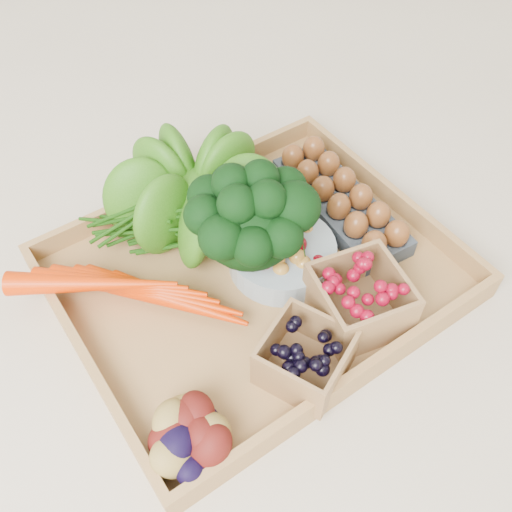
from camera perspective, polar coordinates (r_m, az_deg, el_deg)
ground at (r=0.87m, az=0.00°, el=-2.51°), size 4.00×4.00×0.00m
tray at (r=0.86m, az=0.00°, el=-2.21°), size 0.55×0.45×0.01m
carrots at (r=0.82m, az=-10.87°, el=-3.43°), size 0.23×0.17×0.06m
lettuce at (r=0.87m, az=-6.18°, el=7.07°), size 0.17×0.17×0.17m
broccoli at (r=0.80m, az=-0.65°, el=1.48°), size 0.18×0.18×0.14m
cherry_bowl at (r=0.85m, az=2.61°, el=0.09°), size 0.16×0.16×0.04m
egg_carton at (r=0.94m, az=8.36°, el=5.04°), size 0.12×0.27×0.03m
potatoes at (r=0.70m, az=-6.95°, el=-16.61°), size 0.14×0.14×0.08m
punnet_blackberry at (r=0.74m, az=4.92°, el=-10.06°), size 0.14×0.14×0.07m
punnet_raspberry at (r=0.79m, az=10.29°, el=-4.29°), size 0.14×0.14×0.08m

